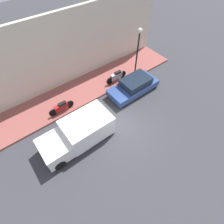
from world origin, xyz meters
The scene contains 8 objects.
ground_plane centered at (0.00, 0.00, 0.00)m, with size 60.00×60.00×0.00m, color #38383D.
sidewalk centered at (5.01, 0.00, 0.07)m, with size 3.15×18.28×0.14m.
building_facade centered at (6.73, 0.00, 2.92)m, with size 0.30×18.28×5.85m.
parked_car centered at (2.28, -3.40, 0.63)m, with size 1.84×4.30×1.30m.
delivery_van centered at (0.97, 2.70, 0.90)m, with size 2.09×4.74×1.74m.
motorcycle_red centered at (3.90, 2.42, 0.58)m, with size 0.30×2.00×0.81m.
scooter_silver centered at (4.14, -3.03, 0.63)m, with size 0.30×2.10×0.89m.
streetlamp centered at (3.67, -4.78, 3.13)m, with size 0.37×0.37×4.33m.
Camera 1 is at (-5.13, 4.63, 10.46)m, focal length 28.00 mm.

